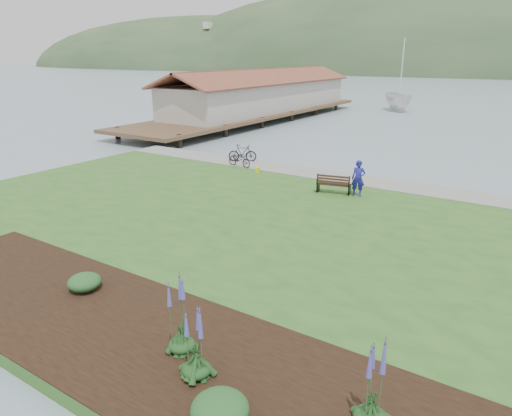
% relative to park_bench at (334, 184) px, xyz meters
% --- Properties ---
extents(ground, '(600.00, 600.00, 0.00)m').
position_rel_park_bench_xyz_m(ground, '(0.89, -3.83, -0.89)').
color(ground, gray).
rests_on(ground, ground).
extents(lawn, '(34.00, 20.00, 0.40)m').
position_rel_park_bench_xyz_m(lawn, '(0.89, -5.83, -0.69)').
color(lawn, '#2D5D20').
rests_on(lawn, ground).
extents(shoreline_path, '(34.00, 2.20, 0.03)m').
position_rel_park_bench_xyz_m(shoreline_path, '(0.89, 3.07, -0.48)').
color(shoreline_path, gray).
rests_on(shoreline_path, lawn).
extents(garden_bed, '(24.00, 4.40, 0.04)m').
position_rel_park_bench_xyz_m(garden_bed, '(3.89, -13.63, -0.47)').
color(garden_bed, black).
rests_on(garden_bed, lawn).
extents(pier_pavilion, '(8.00, 36.00, 5.40)m').
position_rel_park_bench_xyz_m(pier_pavilion, '(-19.11, 23.69, 1.75)').
color(pier_pavilion, '#4C3826').
rests_on(pier_pavilion, ground).
extents(park_bench, '(1.70, 0.98, 0.99)m').
position_rel_park_bench_xyz_m(park_bench, '(0.00, 0.00, 0.00)').
color(park_bench, black).
rests_on(park_bench, lawn).
extents(person, '(0.86, 0.70, 2.03)m').
position_rel_park_bench_xyz_m(person, '(1.14, 0.25, 0.52)').
color(person, navy).
rests_on(person, lawn).
extents(bicycle_a, '(0.83, 1.77, 0.89)m').
position_rel_park_bench_xyz_m(bicycle_a, '(-7.06, 2.09, -0.05)').
color(bicycle_a, black).
rests_on(bicycle_a, lawn).
extents(bicycle_b, '(1.26, 1.84, 1.08)m').
position_rel_park_bench_xyz_m(bicycle_b, '(-7.72, 3.37, 0.05)').
color(bicycle_b, black).
rests_on(bicycle_b, lawn).
extents(sailboat, '(15.02, 15.05, 28.00)m').
position_rel_park_bench_xyz_m(sailboat, '(-8.55, 39.56, -0.89)').
color(sailboat, silver).
rests_on(sailboat, ground).
extents(pannier, '(0.28, 0.35, 0.33)m').
position_rel_park_bench_xyz_m(pannier, '(-5.35, 1.47, -0.33)').
color(pannier, yellow).
rests_on(pannier, lawn).
extents(echium_0, '(0.62, 0.62, 1.76)m').
position_rel_park_bench_xyz_m(echium_0, '(3.11, -14.00, 0.19)').
color(echium_0, '#163C17').
rests_on(echium_0, garden_bed).
extents(echium_1, '(0.62, 0.62, 2.06)m').
position_rel_park_bench_xyz_m(echium_1, '(6.61, -13.30, 0.32)').
color(echium_1, '#163C17').
rests_on(echium_1, garden_bed).
extents(echium_4, '(0.62, 0.62, 2.31)m').
position_rel_park_bench_xyz_m(echium_4, '(2.27, -13.52, 0.43)').
color(echium_4, '#163C17').
rests_on(echium_4, garden_bed).
extents(shrub_0, '(0.94, 0.94, 0.47)m').
position_rel_park_bench_xyz_m(shrub_0, '(-2.00, -12.88, -0.22)').
color(shrub_0, '#1E4C21').
rests_on(shrub_0, garden_bed).
extents(shrub_1, '(1.09, 1.09, 0.55)m').
position_rel_park_bench_xyz_m(shrub_1, '(4.28, -14.74, -0.18)').
color(shrub_1, '#1E4C21').
rests_on(shrub_1, garden_bed).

